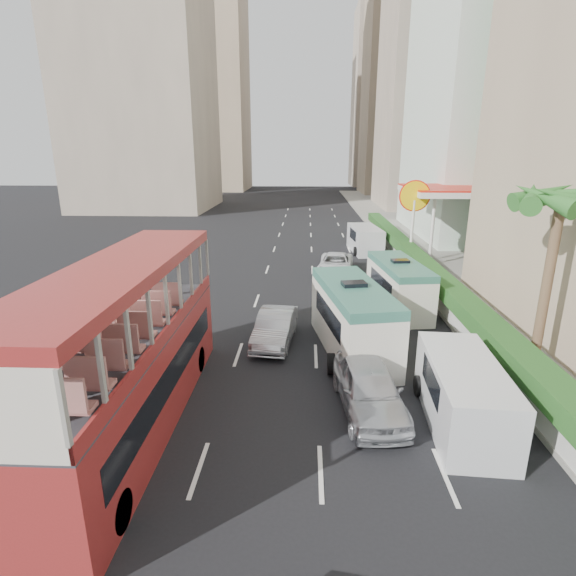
# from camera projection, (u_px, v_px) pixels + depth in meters

# --- Properties ---
(ground_plane) EXTENTS (200.00, 200.00, 0.00)m
(ground_plane) POSITION_uv_depth(u_px,v_px,m) (332.00, 428.00, 13.57)
(ground_plane) COLOR black
(ground_plane) RESTS_ON ground
(double_decker_bus) EXTENTS (2.50, 11.00, 5.06)m
(double_decker_bus) POSITION_uv_depth(u_px,v_px,m) (128.00, 348.00, 13.07)
(double_decker_bus) COLOR maroon
(double_decker_bus) RESTS_ON ground
(car_silver_lane_a) EXTENTS (1.91, 4.37, 1.40)m
(car_silver_lane_a) POSITION_uv_depth(u_px,v_px,m) (275.00, 342.00, 19.70)
(car_silver_lane_a) COLOR silver
(car_silver_lane_a) RESTS_ON ground
(car_silver_lane_b) EXTENTS (2.31, 4.78, 1.57)m
(car_silver_lane_b) POSITION_uv_depth(u_px,v_px,m) (368.00, 409.00, 14.55)
(car_silver_lane_b) COLOR silver
(car_silver_lane_b) RESTS_ON ground
(van_asset) EXTENTS (2.80, 5.10, 1.35)m
(van_asset) POSITION_uv_depth(u_px,v_px,m) (335.00, 274.00, 30.79)
(van_asset) COLOR silver
(van_asset) RESTS_ON ground
(minibus_near) EXTENTS (3.29, 6.68, 2.83)m
(minibus_near) POSITION_uv_depth(u_px,v_px,m) (353.00, 319.00, 18.49)
(minibus_near) COLOR silver
(minibus_near) RESTS_ON ground
(minibus_far) EXTENTS (2.61, 5.96, 2.56)m
(minibus_far) POSITION_uv_depth(u_px,v_px,m) (398.00, 286.00, 23.49)
(minibus_far) COLOR silver
(minibus_far) RESTS_ON ground
(panel_van_near) EXTENTS (2.29, 5.05, 1.97)m
(panel_van_near) POSITION_uv_depth(u_px,v_px,m) (463.00, 394.00, 13.58)
(panel_van_near) COLOR silver
(panel_van_near) RESTS_ON ground
(panel_van_far) EXTENTS (2.57, 5.34, 2.06)m
(panel_van_far) POSITION_uv_depth(u_px,v_px,m) (365.00, 239.00, 37.31)
(panel_van_far) COLOR silver
(panel_van_far) RESTS_ON ground
(sidewalk) EXTENTS (6.00, 120.00, 0.18)m
(sidewalk) POSITION_uv_depth(u_px,v_px,m) (425.00, 252.00, 37.09)
(sidewalk) COLOR #99968C
(sidewalk) RESTS_ON ground
(kerb_wall) EXTENTS (0.30, 44.00, 1.00)m
(kerb_wall) POSITION_uv_depth(u_px,v_px,m) (425.00, 281.00, 26.51)
(kerb_wall) COLOR silver
(kerb_wall) RESTS_ON sidewalk
(hedge) EXTENTS (1.10, 44.00, 0.70)m
(hedge) POSITION_uv_depth(u_px,v_px,m) (426.00, 267.00, 26.26)
(hedge) COLOR #2D6626
(hedge) RESTS_ON kerb_wall
(palm_tree) EXTENTS (0.36, 0.36, 6.40)m
(palm_tree) POSITION_uv_depth(u_px,v_px,m) (547.00, 286.00, 16.10)
(palm_tree) COLOR brown
(palm_tree) RESTS_ON sidewalk
(shell_station) EXTENTS (6.50, 8.00, 5.50)m
(shell_station) POSITION_uv_depth(u_px,v_px,m) (448.00, 224.00, 34.36)
(shell_station) COLOR silver
(shell_station) RESTS_ON ground
(tower_mid) EXTENTS (16.00, 16.00, 50.00)m
(tower_mid) POSITION_uv_depth(u_px,v_px,m) (447.00, 22.00, 61.04)
(tower_mid) COLOR #B1A08C
(tower_mid) RESTS_ON ground
(tower_far_a) EXTENTS (14.00, 14.00, 44.00)m
(tower_far_a) POSITION_uv_depth(u_px,v_px,m) (403.00, 75.00, 84.90)
(tower_far_a) COLOR tan
(tower_far_a) RESTS_ON ground
(tower_far_b) EXTENTS (14.00, 14.00, 40.00)m
(tower_far_b) POSITION_uv_depth(u_px,v_px,m) (383.00, 99.00, 106.51)
(tower_far_b) COLOR #B1A08C
(tower_far_b) RESTS_ON ground
(tower_left_a) EXTENTS (18.00, 18.00, 52.00)m
(tower_left_a) POSITION_uv_depth(u_px,v_px,m) (135.00, 11.00, 59.56)
(tower_left_a) COLOR #B1A08C
(tower_left_a) RESTS_ON ground
(tower_left_b) EXTENTS (16.00, 16.00, 46.00)m
(tower_left_b) POSITION_uv_depth(u_px,v_px,m) (207.00, 77.00, 93.81)
(tower_left_b) COLOR tan
(tower_left_b) RESTS_ON ground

